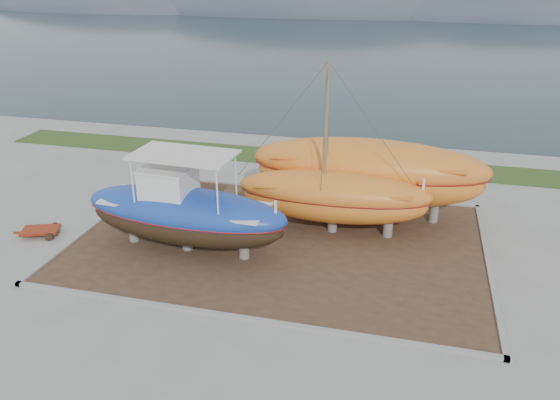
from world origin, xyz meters
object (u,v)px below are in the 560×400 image
(white_dinghy, at_px, (166,201))
(red_trailer, at_px, (41,232))
(orange_bare_hull, at_px, (367,179))
(orange_sailboat, at_px, (335,151))
(blue_caique, at_px, (184,203))

(white_dinghy, height_order, red_trailer, white_dinghy)
(white_dinghy, relative_size, red_trailer, 1.75)
(white_dinghy, relative_size, orange_bare_hull, 0.37)
(white_dinghy, distance_m, orange_sailboat, 9.09)
(red_trailer, bearing_deg, orange_sailboat, -4.51)
(blue_caique, height_order, orange_sailboat, orange_sailboat)
(orange_bare_hull, xyz_separation_m, red_trailer, (-14.47, -5.94, -1.78))
(white_dinghy, bearing_deg, orange_sailboat, 17.67)
(orange_bare_hull, bearing_deg, white_dinghy, -166.56)
(blue_caique, bearing_deg, red_trailer, -173.91)
(blue_caique, relative_size, orange_sailboat, 1.04)
(blue_caique, distance_m, orange_bare_hull, 9.14)
(orange_bare_hull, bearing_deg, red_trailer, -157.52)
(white_dinghy, xyz_separation_m, red_trailer, (-4.70, -3.63, -0.53))
(orange_sailboat, relative_size, red_trailer, 3.65)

